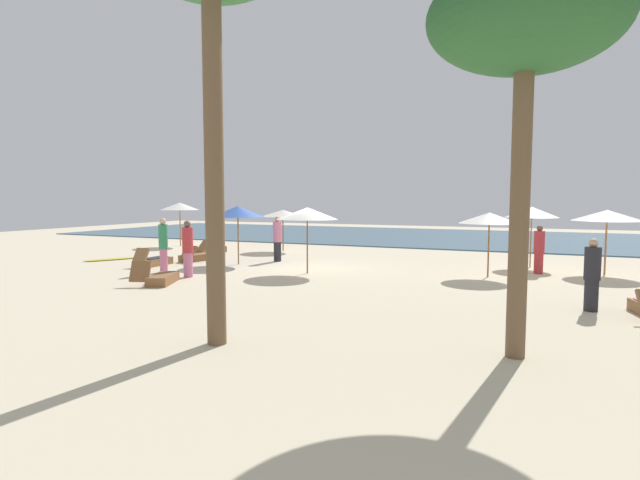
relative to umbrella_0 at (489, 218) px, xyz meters
The scene contains 20 objects.
ground_plane 6.45m from the umbrella_0, behind, with size 60.00×60.00×0.00m, color beige.
ocean_water 17.35m from the umbrella_0, 110.66° to the left, with size 48.00×16.00×0.06m, color #3D6075.
umbrella_0 is the anchor object (origin of this frame).
umbrella_1 9.33m from the umbrella_0, behind, with size 2.09×2.09×2.29m.
umbrella_2 10.99m from the umbrella_0, 155.55° to the left, with size 2.15×2.15×2.02m.
umbrella_3 3.34m from the umbrella_0, 68.48° to the left, with size 1.93×1.93×2.28m.
umbrella_4 4.21m from the umbrella_0, 31.39° to the left, with size 2.25×2.25×2.20m.
umbrella_5 6.04m from the umbrella_0, 164.25° to the right, with size 2.11×2.11×2.28m.
umbrella_6 16.85m from the umbrella_0, 164.35° to the left, with size 2.02×2.02×2.34m.
lounger_0 12.41m from the umbrella_0, 169.55° to the right, with size 0.64×1.66×0.74m.
lounger_1 10.63m from the umbrella_0, 149.32° to the right, with size 1.19×1.74×0.74m.
lounger_2 13.09m from the umbrella_0, 169.43° to the left, with size 0.96×1.79×0.67m.
lounger_3 11.60m from the umbrella_0, behind, with size 0.87×1.77×0.69m.
person_0 11.14m from the umbrella_0, 162.26° to the right, with size 0.44×0.44×1.90m.
person_1 2.40m from the umbrella_0, 44.14° to the left, with size 0.48×0.48×1.67m.
person_2 5.19m from the umbrella_0, 58.09° to the right, with size 0.48×0.48×1.69m.
person_3 8.44m from the umbrella_0, behind, with size 0.49×0.49×1.85m.
person_4 9.94m from the umbrella_0, 156.47° to the right, with size 0.50×0.50×1.87m.
palm_1 9.37m from the umbrella_0, 81.84° to the right, with size 3.08×3.08×6.27m.
surfboard 15.12m from the umbrella_0, behind, with size 1.47×2.28×0.07m.
Camera 1 is at (7.65, -16.59, 2.63)m, focal length 28.59 mm.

